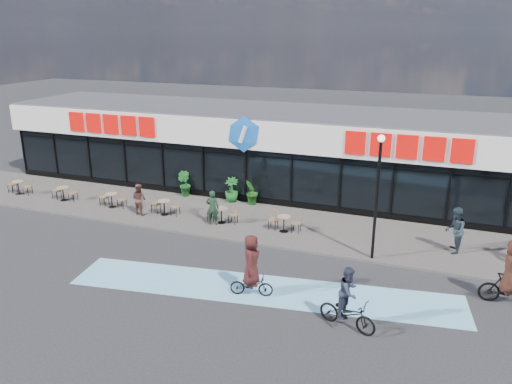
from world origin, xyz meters
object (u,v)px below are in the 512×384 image
potted_plant_left (184,184)px  cyclist_a (348,305)px  cyclist_b (510,278)px  lamp_post (377,187)px  potted_plant_right (252,192)px  patron_left (213,208)px  potted_plant_mid (232,190)px  pedestrian_a (455,230)px  patron_right (139,199)px  bistro_set_0 (19,186)px

potted_plant_left → cyclist_a: 14.41m
cyclist_b → lamp_post: bearing=159.4°
potted_plant_right → cyclist_a: cyclist_a is taller
patron_left → cyclist_b: (12.30, -2.86, 0.02)m
potted_plant_mid → potted_plant_left: bearing=-179.9°
potted_plant_left → potted_plant_right: bearing=-1.4°
patron_left → potted_plant_right: bearing=-116.7°
potted_plant_mid → pedestrian_a: bearing=-13.6°
patron_right → cyclist_b: cyclist_b is taller
potted_plant_left → cyclist_b: 16.78m
potted_plant_right → pedestrian_a: (9.87, -2.58, 0.29)m
potted_plant_right → patron_right: bearing=-145.2°
patron_left → patron_right: (-3.99, -0.03, -0.04)m
bistro_set_0 → patron_left: patron_left is taller
cyclist_a → bistro_set_0: bearing=161.4°
potted_plant_left → lamp_post: bearing=-22.1°
potted_plant_left → patron_left: bearing=-45.3°
cyclist_b → potted_plant_mid: bearing=154.1°
potted_plant_right → cyclist_b: size_ratio=0.59×
potted_plant_mid → lamp_post: bearing=-28.8°
bistro_set_0 → potted_plant_left: potted_plant_left is taller
potted_plant_mid → pedestrian_a: 11.39m
potted_plant_mid → cyclist_b: (12.76, -6.19, 0.20)m
potted_plant_mid → potted_plant_right: size_ratio=0.96×
lamp_post → cyclist_a: bearing=-90.5°
patron_left → potted_plant_mid: bearing=-96.0°
lamp_post → pedestrian_a: (3.04, 1.74, -2.03)m
pedestrian_a → cyclist_b: cyclist_b is taller
bistro_set_0 → patron_right: size_ratio=0.98×
potted_plant_left → cyclist_b: bearing=-21.7°
lamp_post → patron_right: size_ratio=3.19×
lamp_post → potted_plant_right: (-6.83, 4.31, -2.32)m
lamp_post → patron_right: 11.80m
patron_left → patron_right: 3.99m
potted_plant_left → patron_left: (3.30, -3.34, 0.15)m
potted_plant_left → cyclist_b: size_ratio=0.59×
bistro_set_0 → cyclist_a: cyclist_a is taller
pedestrian_a → cyclist_a: cyclist_a is taller
bistro_set_0 → patron_left: 12.11m
patron_right → cyclist_b: 16.53m
patron_right → lamp_post: bearing=-175.1°
bistro_set_0 → lamp_post: bearing=-4.3°
pedestrian_a → cyclist_a: (-3.08, -6.86, -0.28)m
bistro_set_0 → potted_plant_mid: size_ratio=1.18×
potted_plant_mid → patron_right: patron_right is taller
bistro_set_0 → potted_plant_left: (8.80, 2.92, 0.23)m
cyclist_b → potted_plant_right: bearing=152.2°
potted_plant_left → patron_right: size_ratio=0.86×
lamp_post → cyclist_a: 5.62m
bistro_set_0 → cyclist_b: bearing=-7.6°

